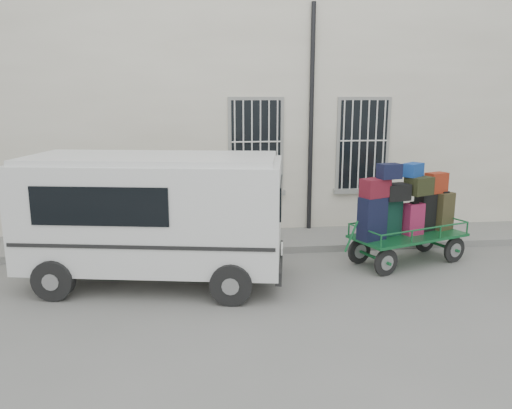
% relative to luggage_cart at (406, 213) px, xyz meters
% --- Properties ---
extents(ground, '(80.00, 80.00, 0.00)m').
position_rel_luggage_cart_xyz_m(ground, '(-2.43, -0.43, -1.08)').
color(ground, slate).
rests_on(ground, ground).
extents(building, '(24.00, 5.15, 6.00)m').
position_rel_luggage_cart_xyz_m(building, '(-2.43, 5.06, 1.92)').
color(building, beige).
rests_on(building, ground).
extents(sidewalk, '(24.00, 1.70, 0.15)m').
position_rel_luggage_cart_xyz_m(sidewalk, '(-2.43, 1.77, -1.00)').
color(sidewalk, gray).
rests_on(sidewalk, ground).
extents(luggage_cart, '(2.84, 1.83, 2.15)m').
position_rel_luggage_cart_xyz_m(luggage_cart, '(0.00, 0.00, 0.00)').
color(luggage_cart, black).
rests_on(luggage_cart, ground).
extents(van, '(5.03, 2.82, 2.40)m').
position_rel_luggage_cart_xyz_m(van, '(-5.09, -0.49, 0.30)').
color(van, white).
rests_on(van, ground).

